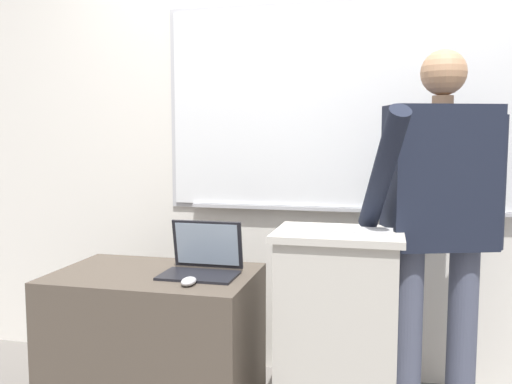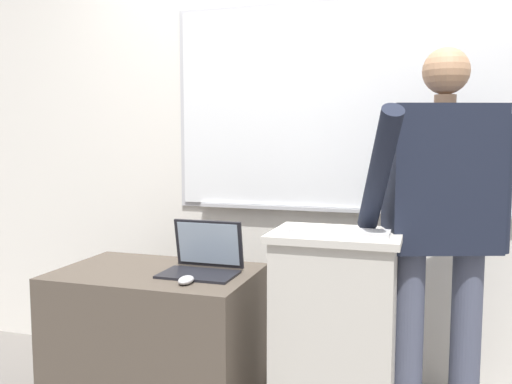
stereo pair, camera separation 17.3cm
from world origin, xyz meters
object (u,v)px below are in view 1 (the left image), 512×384
side_desk (156,344)px  person_presenter (439,214)px  wireless_keyboard (343,231)px  computer_mouse_by_laptop (189,281)px  laptop (204,258)px  lectern_podium (337,336)px

side_desk → person_presenter: person_presenter is taller
wireless_keyboard → computer_mouse_by_laptop: bearing=-169.8°
laptop → person_presenter: bearing=7.3°
wireless_keyboard → computer_mouse_by_laptop: 0.69m
side_desk → laptop: size_ratio=2.71×
side_desk → computer_mouse_by_laptop: bearing=-36.0°
side_desk → wireless_keyboard: bearing=-3.6°
lectern_podium → laptop: laptop is taller
side_desk → person_presenter: 1.43m
lectern_podium → wireless_keyboard: bearing=-67.1°
side_desk → computer_mouse_by_laptop: 0.46m
wireless_keyboard → side_desk: bearing=176.4°
lectern_podium → person_presenter: 0.69m
person_presenter → wireless_keyboard: bearing=-168.5°
computer_mouse_by_laptop → person_presenter: bearing=18.5°
lectern_podium → laptop: bearing=175.6°
person_presenter → lectern_podium: bearing=-175.4°
person_presenter → computer_mouse_by_laptop: size_ratio=16.93×
person_presenter → computer_mouse_by_laptop: person_presenter is taller
laptop → wireless_keyboard: 0.67m
person_presenter → side_desk: bearing=169.2°
person_presenter → laptop: bearing=168.5°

